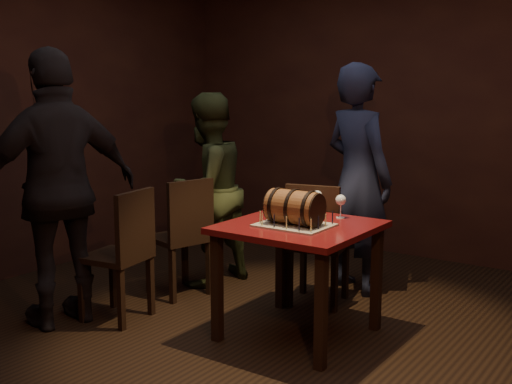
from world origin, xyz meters
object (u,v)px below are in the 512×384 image
wine_glass_mid (317,197)px  chair_left_rear (184,231)px  wine_glass_right (341,201)px  person_left_rear (207,190)px  chair_back (316,238)px  person_back (358,179)px  wine_glass_left (299,197)px  person_left_front (60,189)px  barrel_cake (294,207)px  pub_table (299,241)px  chair_left_front (125,248)px  pint_of_ale (297,206)px

wine_glass_mid → chair_left_rear: 1.13m
wine_glass_right → person_left_rear: (-1.33, 0.22, -0.08)m
wine_glass_mid → chair_left_rear: chair_left_rear is taller
chair_back → person_back: (0.07, 0.54, 0.38)m
chair_back → wine_glass_right: bearing=-35.9°
wine_glass_left → wine_glass_right: same height
wine_glass_right → person_left_front: person_left_front is taller
barrel_cake → wine_glass_mid: barrel_cake is taller
pub_table → wine_glass_right: (0.13, 0.32, 0.23)m
wine_glass_left → chair_back: 0.42m
wine_glass_mid → person_back: (-0.03, 0.71, 0.04)m
chair_left_rear → person_left_front: (-0.31, -0.90, 0.42)m
wine_glass_right → chair_left_front: bearing=-148.1°
chair_back → chair_left_rear: bearing=-158.1°
person_left_rear → person_left_front: person_left_front is taller
chair_left_rear → chair_left_front: 0.63m
barrel_cake → person_back: person_back is taller
pint_of_ale → chair_back: chair_back is taller
wine_glass_mid → chair_left_rear: bearing=-168.7°
chair_left_front → person_back: size_ratio=0.51×
chair_back → person_left_front: bearing=-134.4°
wine_glass_left → wine_glass_right: (0.32, 0.01, 0.00)m
pub_table → chair_back: 0.59m
person_back → wine_glass_right: bearing=128.2°
person_left_rear → person_back: bearing=122.9°
chair_back → chair_left_rear: size_ratio=1.00×
wine_glass_left → person_left_rear: bearing=167.4°
wine_glass_right → person_left_rear: 1.35m
wine_glass_mid → pint_of_ale: 0.18m
pub_table → person_back: size_ratio=0.50×
barrel_cake → person_left_rear: size_ratio=0.25×
wine_glass_mid → person_left_rear: 1.14m
pub_table → wine_glass_left: 0.43m
pub_table → wine_glass_left: (-0.19, 0.31, 0.23)m
wine_glass_left → wine_glass_mid: same height
chair_back → pub_table: bearing=-71.3°
chair_back → chair_left_rear: same height
pub_table → person_back: 1.13m
pub_table → chair_left_front: (-1.13, -0.46, -0.12)m
barrel_cake → chair_back: 0.73m
pub_table → chair_left_rear: (-1.14, 0.17, -0.12)m
barrel_cake → pint_of_ale: bearing=118.7°
person_left_front → person_left_rear: bearing=-175.3°
barrel_cake → person_back: bearing=95.9°
barrel_cake → wine_glass_left: size_ratio=2.46×
wine_glass_left → wine_glass_mid: 0.13m
barrel_cake → wine_glass_left: (-0.19, 0.38, -0.00)m
wine_glass_right → person_back: size_ratio=0.09×
wine_glass_mid → chair_back: size_ratio=0.17×
wine_glass_mid → person_left_front: bearing=-140.7°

